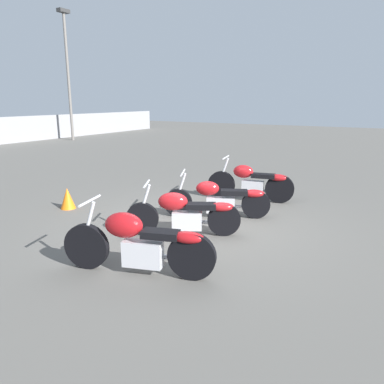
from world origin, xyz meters
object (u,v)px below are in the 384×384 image
(light_pole_right, at_px, (67,65))
(motorcycle_slot_3, at_px, (252,183))
(traffic_cone_near, at_px, (68,198))
(motorcycle_slot_0, at_px, (139,243))
(motorcycle_slot_2, at_px, (220,199))
(motorcycle_slot_1, at_px, (185,213))

(light_pole_right, height_order, motorcycle_slot_3, light_pole_right)
(light_pole_right, distance_m, traffic_cone_near, 15.94)
(light_pole_right, distance_m, motorcycle_slot_0, 19.50)
(motorcycle_slot_2, distance_m, motorcycle_slot_3, 1.58)
(motorcycle_slot_2, height_order, traffic_cone_near, motorcycle_slot_2)
(motorcycle_slot_2, bearing_deg, motorcycle_slot_0, 158.44)
(light_pole_right, xyz_separation_m, traffic_cone_near, (-10.52, -11.25, -4.10))
(motorcycle_slot_3, relative_size, traffic_cone_near, 4.36)
(motorcycle_slot_3, bearing_deg, motorcycle_slot_0, 169.82)
(motorcycle_slot_0, height_order, motorcycle_slot_3, motorcycle_slot_3)
(motorcycle_slot_0, relative_size, motorcycle_slot_1, 1.15)
(motorcycle_slot_2, bearing_deg, motorcycle_slot_3, -28.00)
(motorcycle_slot_1, bearing_deg, motorcycle_slot_3, -31.00)
(motorcycle_slot_0, relative_size, motorcycle_slot_3, 1.04)
(motorcycle_slot_0, height_order, motorcycle_slot_2, motorcycle_slot_0)
(motorcycle_slot_1, relative_size, traffic_cone_near, 3.95)
(motorcycle_slot_1, bearing_deg, light_pole_right, 25.59)
(motorcycle_slot_2, relative_size, traffic_cone_near, 4.27)
(motorcycle_slot_1, distance_m, motorcycle_slot_3, 2.84)
(motorcycle_slot_0, bearing_deg, motorcycle_slot_3, -15.63)
(motorcycle_slot_0, bearing_deg, traffic_cone_near, 45.52)
(motorcycle_slot_1, height_order, traffic_cone_near, motorcycle_slot_1)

